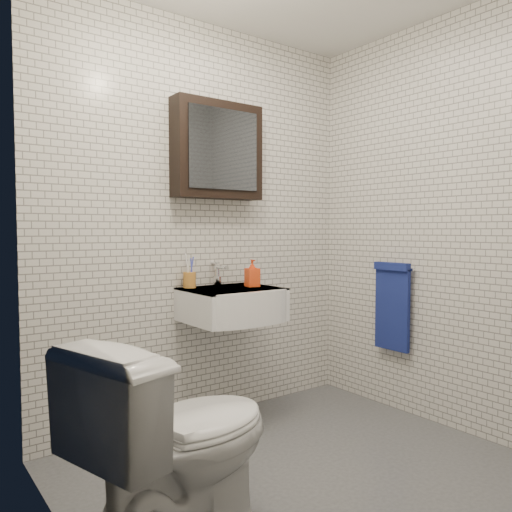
% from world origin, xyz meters
% --- Properties ---
extents(ground, '(2.20, 2.00, 0.01)m').
position_xyz_m(ground, '(0.00, 0.00, 0.01)').
color(ground, '#46494D').
rests_on(ground, ground).
extents(room_shell, '(2.22, 2.02, 2.51)m').
position_xyz_m(room_shell, '(0.00, 0.00, 1.47)').
color(room_shell, silver).
rests_on(room_shell, ground).
extents(washbasin, '(0.55, 0.50, 0.20)m').
position_xyz_m(washbasin, '(0.05, 0.73, 0.76)').
color(washbasin, white).
rests_on(washbasin, room_shell).
extents(faucet, '(0.06, 0.20, 0.15)m').
position_xyz_m(faucet, '(0.05, 0.93, 0.92)').
color(faucet, silver).
rests_on(faucet, washbasin).
extents(mirror_cabinet, '(0.60, 0.15, 0.60)m').
position_xyz_m(mirror_cabinet, '(0.05, 0.93, 1.70)').
color(mirror_cabinet, black).
rests_on(mirror_cabinet, room_shell).
extents(towel_rail, '(0.09, 0.30, 0.58)m').
position_xyz_m(towel_rail, '(1.04, 0.35, 0.72)').
color(towel_rail, silver).
rests_on(towel_rail, room_shell).
extents(toothbrush_cup, '(0.10, 0.10, 0.21)m').
position_xyz_m(toothbrush_cup, '(-0.15, 0.94, 0.90)').
color(toothbrush_cup, '#C37F30').
rests_on(toothbrush_cup, washbasin).
extents(soap_bottle, '(0.09, 0.09, 0.17)m').
position_xyz_m(soap_bottle, '(0.20, 0.76, 0.94)').
color(soap_bottle, '#E64C18').
rests_on(soap_bottle, washbasin).
extents(toilet, '(0.90, 0.67, 0.82)m').
position_xyz_m(toilet, '(-0.77, -0.11, 0.41)').
color(toilet, white).
rests_on(toilet, ground).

